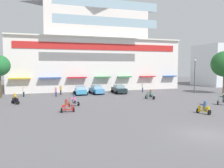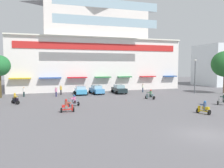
{
  "view_description": "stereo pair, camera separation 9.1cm",
  "coord_description": "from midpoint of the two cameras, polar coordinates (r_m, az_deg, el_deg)",
  "views": [
    {
      "loc": [
        -11.25,
        -13.06,
        4.99
      ],
      "look_at": [
        -1.87,
        16.79,
        2.48
      ],
      "focal_mm": 35.64,
      "sensor_mm": 36.0,
      "label": 1
    },
    {
      "loc": [
        -11.16,
        -13.09,
        4.99
      ],
      "look_at": [
        -1.87,
        16.79,
        2.48
      ],
      "focal_mm": 35.64,
      "sensor_mm": 36.0,
      "label": 2
    }
  ],
  "objects": [
    {
      "name": "pedestrian_0",
      "position": [
        37.71,
        -14.09,
        -1.81
      ],
      "size": [
        0.49,
        0.49,
        1.57
      ],
      "color": "#27254D",
      "rests_on": "ground"
    },
    {
      "name": "parked_car_0",
      "position": [
        39.43,
        -8.0,
        -1.6
      ],
      "size": [
        2.54,
        3.97,
        1.54
      ],
      "color": "#3C95C8",
      "rests_on": "ground"
    },
    {
      "name": "scooter_rider_5",
      "position": [
        32.06,
        -23.48,
        -3.65
      ],
      "size": [
        1.16,
        1.46,
        1.48
      ],
      "color": "black",
      "rests_on": "ground"
    },
    {
      "name": "streetlamp_near",
      "position": [
        43.28,
        20.58,
        2.54
      ],
      "size": [
        0.4,
        0.4,
        6.22
      ],
      "color": "#474C51",
      "rests_on": "ground"
    },
    {
      "name": "pedestrian_3",
      "position": [
        40.08,
        -12.92,
        -1.34
      ],
      "size": [
        0.55,
        0.55,
        1.67
      ],
      "color": "black",
      "rests_on": "ground"
    },
    {
      "name": "pedestrian_1",
      "position": [
        43.05,
        7.97,
        -0.81
      ],
      "size": [
        0.44,
        0.44,
        1.69
      ],
      "color": "#1E334B",
      "rests_on": "ground"
    },
    {
      "name": "scooter_rider_3",
      "position": [
        34.21,
        9.86,
        -2.86
      ],
      "size": [
        1.22,
        1.54,
        1.48
      ],
      "color": "black",
      "rests_on": "ground"
    },
    {
      "name": "ground_plane",
      "position": [
        28.81,
        5.92,
        -5.41
      ],
      "size": [
        128.0,
        128.0,
        0.0
      ],
      "primitive_type": "plane",
      "color": "slate"
    },
    {
      "name": "scooter_rider_2",
      "position": [
        31.98,
        26.7,
        -3.72
      ],
      "size": [
        1.36,
        1.23,
        1.57
      ],
      "color": "black",
      "rests_on": "ground"
    },
    {
      "name": "scooter_rider_7",
      "position": [
        28.22,
        -9.72,
        -4.45
      ],
      "size": [
        1.52,
        0.82,
        1.44
      ],
      "color": "black",
      "rests_on": "ground"
    },
    {
      "name": "scooter_rider_0",
      "position": [
        25.27,
        22.6,
        -5.81
      ],
      "size": [
        1.01,
        1.49,
        1.43
      ],
      "color": "black",
      "rests_on": "ground"
    },
    {
      "name": "flank_building_right",
      "position": [
        65.2,
        26.53,
        4.31
      ],
      "size": [
        12.22,
        9.79,
        10.46
      ],
      "color": "silver",
      "rests_on": "ground"
    },
    {
      "name": "parked_car_1",
      "position": [
        40.17,
        -3.92,
        -1.45
      ],
      "size": [
        2.52,
        4.18,
        1.55
      ],
      "color": "#468EC8",
      "rests_on": "ground"
    },
    {
      "name": "parked_car_2",
      "position": [
        41.12,
        1.89,
        -1.3
      ],
      "size": [
        2.41,
        4.49,
        1.56
      ],
      "color": "#1A272A",
      "rests_on": "ground"
    },
    {
      "name": "scooter_rider_4",
      "position": [
        24.69,
        -11.33,
        -5.73
      ],
      "size": [
        1.46,
        0.57,
        1.47
      ],
      "color": "black",
      "rests_on": "ground"
    },
    {
      "name": "colonial_building",
      "position": [
        50.76,
        -4.52,
        8.89
      ],
      "size": [
        35.44,
        17.27,
        20.52
      ],
      "color": "white",
      "rests_on": "ground"
    },
    {
      "name": "pedestrian_2",
      "position": [
        39.2,
        -21.63,
        -1.72
      ],
      "size": [
        0.38,
        0.38,
        1.61
      ],
      "color": "#122929",
      "rests_on": "ground"
    },
    {
      "name": "plaza_tree_0",
      "position": [
        39.15,
        -26.82,
        4.2
      ],
      "size": [
        3.26,
        3.5,
        6.72
      ],
      "color": "brown",
      "rests_on": "ground"
    }
  ]
}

